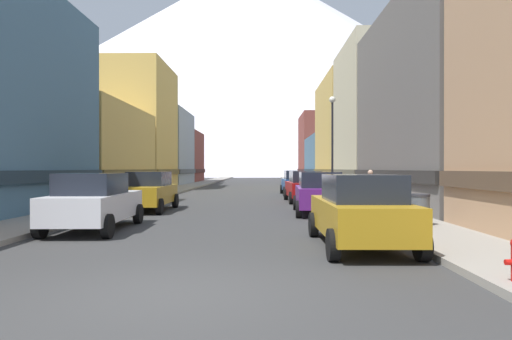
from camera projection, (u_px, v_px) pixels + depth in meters
name	position (u px, v px, depth m)	size (l,w,h in m)	color
ground_plane	(169.00, 294.00, 6.72)	(400.00, 400.00, 0.00)	#363636
sidewalk_left	(183.00, 188.00, 41.82)	(2.50, 100.00, 0.15)	gray
sidewalk_right	(314.00, 188.00, 41.61)	(2.50, 100.00, 0.15)	gray
storefront_left_2	(86.00, 153.00, 30.25)	(6.97, 12.03, 6.22)	#D8B259
storefront_left_3	(134.00, 129.00, 41.19)	(6.83, 9.18, 11.59)	#D8B259
storefront_left_4	(151.00, 149.00, 51.57)	(8.82, 10.41, 8.66)	#99A5B2
storefront_left_5	(165.00, 158.00, 61.55)	(10.13, 9.07, 7.06)	brown
storefront_right_1	(477.00, 110.00, 21.56)	(9.24, 13.21, 9.96)	#66605B
storefront_right_2	(392.00, 122.00, 33.18)	(7.72, 9.48, 11.26)	beige
storefront_right_3	(371.00, 135.00, 44.87)	(10.18, 13.05, 11.02)	#D8B259
storefront_right_4	(338.00, 161.00, 58.25)	(8.04, 13.28, 6.19)	slate
storefront_right_5	(320.00, 149.00, 70.86)	(6.54, 11.54, 10.63)	brown
car_left_0	(94.00, 202.00, 13.59)	(2.19, 4.46, 1.78)	silver
car_left_1	(148.00, 191.00, 19.97)	(2.08, 4.41, 1.78)	#B28419
car_right_0	(360.00, 211.00, 10.65)	(2.10, 4.42, 1.78)	#B28419
car_right_1	(319.00, 193.00, 18.54)	(2.21, 4.47, 1.78)	#591E72
car_right_2	(304.00, 186.00, 25.13)	(2.21, 4.47, 1.78)	#9E1111
car_right_3	(296.00, 183.00, 31.83)	(2.16, 4.44, 1.78)	#19478C
trash_bin_right	(420.00, 209.00, 13.67)	(0.59, 0.59, 0.98)	#4C5156
potted_plant_0	(122.00, 191.00, 26.20)	(0.46, 0.46, 0.80)	#4C4C51
potted_plant_1	(80.00, 194.00, 20.16)	(0.73, 0.73, 1.08)	#4C4C51
pedestrian_1	(370.00, 190.00, 19.65)	(0.36, 0.36, 1.71)	brown
pedestrian_2	(92.00, 192.00, 19.69)	(0.36, 0.36, 1.57)	navy
streetlamp_right	(332.00, 132.00, 24.80)	(0.36, 0.36, 5.86)	black
mountain_backdrop	(251.00, 67.00, 266.58)	(350.70, 350.70, 128.06)	silver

